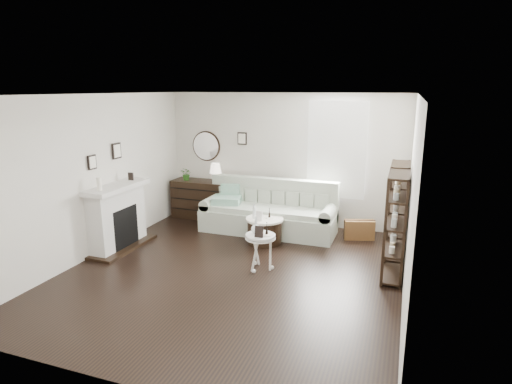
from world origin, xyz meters
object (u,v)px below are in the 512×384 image
at_px(sofa, 269,215).
at_px(pedestal_table, 260,238).
at_px(drum_table, 265,230).
at_px(dresser, 201,199).

xyz_separation_m(sofa, pedestal_table, (0.44, -1.82, 0.19)).
distance_m(sofa, pedestal_table, 1.89).
xyz_separation_m(sofa, drum_table, (0.13, -0.68, -0.10)).
xyz_separation_m(dresser, pedestal_table, (2.14, -2.21, 0.11)).
height_order(sofa, pedestal_table, sofa).
relative_size(sofa, drum_table, 3.84).
bearing_deg(dresser, pedestal_table, -45.95).
bearing_deg(sofa, drum_table, -79.22).
bearing_deg(sofa, pedestal_table, -76.35).
bearing_deg(drum_table, dresser, 149.64).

